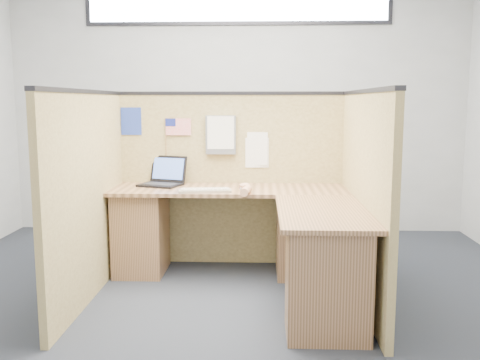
{
  "coord_description": "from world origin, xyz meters",
  "views": [
    {
      "loc": [
        0.26,
        -3.7,
        1.44
      ],
      "look_at": [
        0.1,
        0.5,
        0.83
      ],
      "focal_mm": 40.0,
      "sensor_mm": 36.0,
      "label": 1
    }
  ],
  "objects_px": {
    "laptop": "(162,178)",
    "l_desk": "(250,240)",
    "keyboard": "(205,190)",
    "mouse": "(245,188)"
  },
  "relations": [
    {
      "from": "l_desk",
      "to": "mouse",
      "type": "height_order",
      "value": "mouse"
    },
    {
      "from": "keyboard",
      "to": "mouse",
      "type": "xyz_separation_m",
      "value": [
        0.32,
        0.08,
        0.01
      ]
    },
    {
      "from": "l_desk",
      "to": "keyboard",
      "type": "height_order",
      "value": "keyboard"
    },
    {
      "from": "laptop",
      "to": "l_desk",
      "type": "bearing_deg",
      "value": -16.78
    },
    {
      "from": "l_desk",
      "to": "keyboard",
      "type": "bearing_deg",
      "value": 152.61
    },
    {
      "from": "laptop",
      "to": "mouse",
      "type": "xyz_separation_m",
      "value": [
        0.73,
        -0.28,
        -0.04
      ]
    },
    {
      "from": "laptop",
      "to": "mouse",
      "type": "relative_size",
      "value": 4.34
    },
    {
      "from": "keyboard",
      "to": "l_desk",
      "type": "bearing_deg",
      "value": -34.32
    },
    {
      "from": "keyboard",
      "to": "mouse",
      "type": "height_order",
      "value": "mouse"
    },
    {
      "from": "l_desk",
      "to": "laptop",
      "type": "distance_m",
      "value": 1.03
    }
  ]
}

